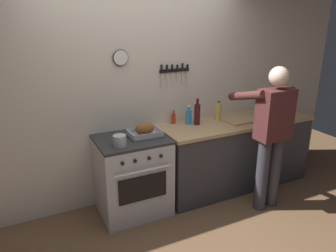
{
  "coord_description": "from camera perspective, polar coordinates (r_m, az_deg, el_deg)",
  "views": [
    {
      "loc": [
        -1.28,
        -2.08,
        2.15
      ],
      "look_at": [
        0.16,
        0.85,
        1.03
      ],
      "focal_mm": 34.25,
      "sensor_mm": 36.0,
      "label": 1
    }
  ],
  "objects": [
    {
      "name": "counter_block",
      "position": [
        4.3,
        11.77,
        -4.71
      ],
      "size": [
        2.03,
        0.65,
        0.9
      ],
      "color": "#38383D",
      "rests_on": "ground"
    },
    {
      "name": "cutting_board",
      "position": [
        4.1,
        12.77,
        0.9
      ],
      "size": [
        0.36,
        0.24,
        0.02
      ],
      "primitive_type": "cube",
      "color": "tan",
      "rests_on": "counter_block"
    },
    {
      "name": "wall_back",
      "position": [
        3.76,
        -5.54,
        5.84
      ],
      "size": [
        6.0,
        0.13,
        2.6
      ],
      "color": "beige",
      "rests_on": "ground"
    },
    {
      "name": "bottle_dish_soap",
      "position": [
        3.89,
        3.66,
        1.69
      ],
      "size": [
        0.07,
        0.07,
        0.23
      ],
      "color": "#338CCC",
      "rests_on": "counter_block"
    },
    {
      "name": "roasting_pan",
      "position": [
        3.52,
        -4.18,
        -0.74
      ],
      "size": [
        0.35,
        0.26,
        0.16
      ],
      "color": "#B7B7BC",
      "rests_on": "stove"
    },
    {
      "name": "stove",
      "position": [
        3.67,
        -6.33,
        -8.75
      ],
      "size": [
        0.76,
        0.67,
        0.9
      ],
      "color": "#BCBCC1",
      "rests_on": "ground"
    },
    {
      "name": "saucepan",
      "position": [
        3.28,
        -8.59,
        -2.57
      ],
      "size": [
        0.13,
        0.13,
        0.11
      ],
      "color": "#B7B7BC",
      "rests_on": "stove"
    },
    {
      "name": "bottle_hot_sauce",
      "position": [
        3.91,
        1.0,
        1.38
      ],
      "size": [
        0.05,
        0.05,
        0.16
      ],
      "color": "red",
      "rests_on": "counter_block"
    },
    {
      "name": "bottle_cooking_oil",
      "position": [
        4.07,
        8.94,
        2.39
      ],
      "size": [
        0.06,
        0.06,
        0.25
      ],
      "color": "gold",
      "rests_on": "counter_block"
    },
    {
      "name": "bottle_wine_red",
      "position": [
        3.88,
        5.21,
        2.2
      ],
      "size": [
        0.07,
        0.07,
        0.32
      ],
      "color": "#47141E",
      "rests_on": "counter_block"
    },
    {
      "name": "person_cook",
      "position": [
        3.73,
        17.94,
        -0.72
      ],
      "size": [
        0.51,
        0.63,
        1.66
      ],
      "rotation": [
        0.0,
        0.0,
        1.53
      ],
      "color": "#383842",
      "rests_on": "ground"
    }
  ]
}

